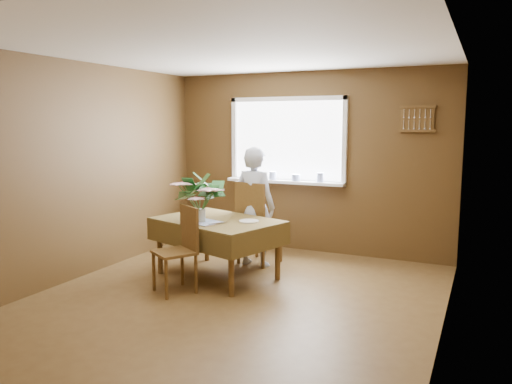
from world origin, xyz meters
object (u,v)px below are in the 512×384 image
at_px(chair_far, 256,220).
at_px(seated_woman, 255,207).
at_px(flower_bouquet, 200,193).
at_px(dining_table, 217,226).
at_px(chair_near, 181,245).

relative_size(chair_far, seated_woman, 0.71).
bearing_deg(flower_bouquet, chair_far, 72.12).
bearing_deg(chair_far, dining_table, 86.43).
height_order(dining_table, chair_far, chair_far).
bearing_deg(dining_table, chair_far, 91.48).
xyz_separation_m(chair_near, seated_woman, (0.30, 1.22, 0.25)).
xyz_separation_m(chair_far, chair_near, (-0.29, -1.26, -0.07)).
bearing_deg(flower_bouquet, seated_woman, 70.94).
height_order(dining_table, seated_woman, seated_woman).
bearing_deg(chair_far, flower_bouquet, 84.19).
bearing_deg(seated_woman, flower_bouquet, 75.21).
bearing_deg(chair_far, seated_woman, 110.59).
height_order(chair_far, seated_woman, seated_woman).
distance_m(seated_woman, flower_bouquet, 0.92).
height_order(chair_near, seated_woman, seated_woman).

